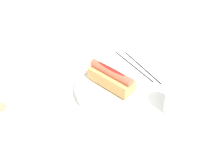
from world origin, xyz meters
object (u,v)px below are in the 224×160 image
(serving_bowl, at_px, (112,88))
(paper_towel_roll, at_px, (7,128))
(water_glass, at_px, (177,100))
(hotdog_front, at_px, (112,78))
(chopstick_near, at_px, (133,65))
(chopstick_far, at_px, (142,67))

(serving_bowl, xyz_separation_m, paper_towel_roll, (0.09, 0.30, 0.05))
(water_glass, bearing_deg, hotdog_front, 11.58)
(hotdog_front, relative_size, paper_towel_roll, 1.16)
(serving_bowl, relative_size, hotdog_front, 1.46)
(hotdog_front, relative_size, chopstick_near, 0.70)
(water_glass, bearing_deg, chopstick_near, -29.04)
(water_glass, distance_m, paper_towel_roll, 0.44)
(chopstick_near, bearing_deg, serving_bowl, 118.39)
(chopstick_near, xyz_separation_m, chopstick_far, (-0.03, -0.01, 0.00))
(chopstick_near, height_order, chopstick_far, same)
(hotdog_front, distance_m, chopstick_far, 0.18)
(serving_bowl, distance_m, paper_towel_roll, 0.32)
(serving_bowl, relative_size, chopstick_far, 1.02)
(serving_bowl, height_order, water_glass, water_glass)
(serving_bowl, xyz_separation_m, chopstick_near, (0.02, -0.16, -0.01))
(serving_bowl, xyz_separation_m, hotdog_front, (0.00, -0.00, 0.04))
(hotdog_front, height_order, chopstick_near, hotdog_front)
(hotdog_front, bearing_deg, chopstick_near, -82.79)
(serving_bowl, height_order, paper_towel_roll, paper_towel_roll)
(chopstick_far, bearing_deg, water_glass, 169.57)
(chopstick_far, bearing_deg, chopstick_near, 46.80)
(paper_towel_roll, bearing_deg, chopstick_far, -101.49)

